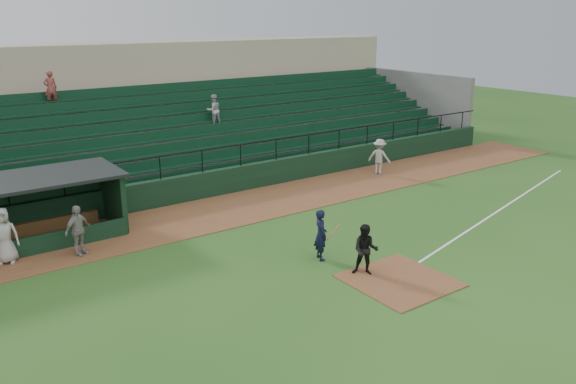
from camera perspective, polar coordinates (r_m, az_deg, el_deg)
ground at (r=19.13m, az=8.81°, el=-7.63°), size 90.00×90.00×0.00m
warning_track at (r=25.02m, az=-4.00°, el=-1.38°), size 40.00×4.00×0.03m
home_plate_dirt at (r=18.50m, az=10.99°, el=-8.61°), size 3.00×3.00×0.03m
foul_line at (r=25.65m, az=19.89°, el=-1.95°), size 17.49×4.44×0.01m
stadium_structure at (r=31.77m, az=-12.18°, el=6.55°), size 38.00×13.08×6.40m
batter_at_plate at (r=19.39m, az=3.27°, el=-4.25°), size 1.09×0.74×1.77m
umpire at (r=18.42m, az=7.70°, el=-5.73°), size 1.02×1.03×1.68m
runner at (r=30.08m, az=9.06°, el=3.49°), size 1.15×1.37×1.84m
dugout_player_a at (r=20.91m, az=-20.13°, el=-3.60°), size 1.13×0.84×1.78m
dugout_player_b at (r=21.20m, az=-26.37°, el=-3.89°), size 1.09×0.90×1.92m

